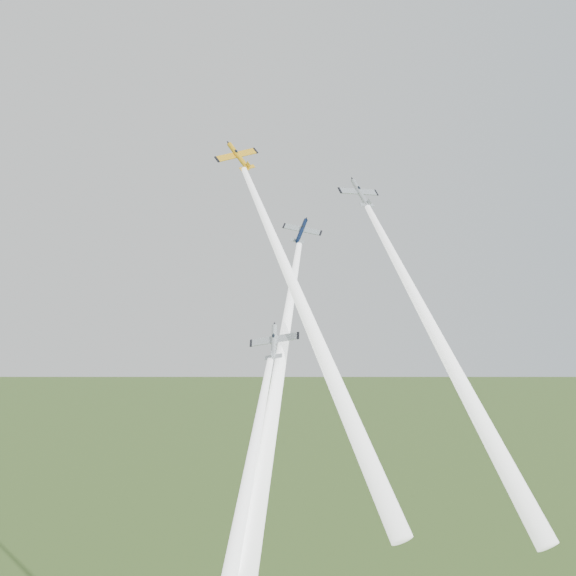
{
  "coord_description": "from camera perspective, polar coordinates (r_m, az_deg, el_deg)",
  "views": [
    {
      "loc": [
        -15.89,
        -118.02,
        88.0
      ],
      "look_at": [
        0.0,
        -6.0,
        92.0
      ],
      "focal_mm": 45.0,
      "sensor_mm": 36.0,
      "label": 1
    }
  ],
  "objects": [
    {
      "name": "plane_yellow",
      "position": [
        125.91,
        -3.94,
        10.34
      ],
      "size": [
        11.17,
        7.97,
        9.4
      ],
      "primitive_type": null,
      "rotation": [
        0.91,
        -0.31,
        0.42
      ],
      "color": "#F5AE15"
    },
    {
      "name": "smoke_trail_yellow",
      "position": [
        104.12,
        1.71,
        -2.77
      ],
      "size": [
        19.67,
        39.78,
        53.3
      ],
      "primitive_type": null,
      "rotation": [
        -0.66,
        0.0,
        0.42
      ],
      "color": "white"
    },
    {
      "name": "plane_navy",
      "position": [
        124.1,
        1.07,
        4.55
      ],
      "size": [
        9.02,
        6.69,
        7.42
      ],
      "primitive_type": null,
      "rotation": [
        0.91,
        0.22,
        -0.35
      ],
      "color": "#0B1633"
    },
    {
      "name": "smoke_trail_navy",
      "position": [
        105.22,
        -0.88,
        -7.61
      ],
      "size": [
        15.06,
        35.03,
        45.58
      ],
      "primitive_type": null,
      "rotation": [
        -0.66,
        0.0,
        -0.35
      ],
      "color": "white"
    },
    {
      "name": "plane_silver_right",
      "position": [
        121.53,
        5.72,
        7.48
      ],
      "size": [
        9.68,
        8.29,
        7.21
      ],
      "primitive_type": null,
      "rotation": [
        0.91,
        -0.04,
        0.4
      ],
      "color": "#ACB2BA"
    },
    {
      "name": "smoke_trail_silver_right",
      "position": [
        104.95,
        12.21,
        -4.84
      ],
      "size": [
        17.24,
        35.67,
        47.24
      ],
      "primitive_type": null,
      "rotation": [
        -0.66,
        0.0,
        0.4
      ],
      "color": "white"
    },
    {
      "name": "plane_silver_low",
      "position": [
        106.96,
        -1.12,
        -4.26
      ],
      "size": [
        8.3,
        8.31,
        7.91
      ],
      "primitive_type": null,
      "rotation": [
        0.91,
        -0.16,
        -0.37
      ],
      "color": "#AAB1B8"
    },
    {
      "name": "smoke_trail_silver_low",
      "position": [
        92.93,
        -4.33,
        -20.33
      ],
      "size": [
        16.23,
        35.61,
        46.73
      ],
      "primitive_type": null,
      "rotation": [
        -0.66,
        0.0,
        -0.37
      ],
      "color": "white"
    }
  ]
}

